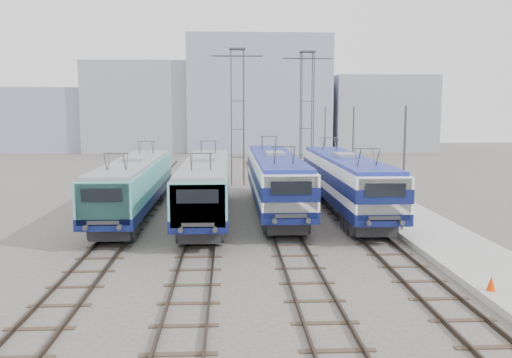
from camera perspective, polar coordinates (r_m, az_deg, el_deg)
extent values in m
plane|color=#514C47|center=(27.35, -1.13, -7.06)|extent=(160.00, 160.00, 0.00)
cube|color=#9E9E99|center=(36.80, 14.58, -3.29)|extent=(4.00, 70.00, 0.30)
cube|color=#0C1448|center=(35.11, -12.62, -1.74)|extent=(2.79, 17.63, 0.59)
cube|color=#50A1A1|center=(34.94, -12.67, 0.16)|extent=(2.74, 17.63, 1.76)
cube|color=#50A1A1|center=(26.75, -15.71, -2.51)|extent=(2.52, 0.69, 2.00)
cube|color=gray|center=(34.84, -12.72, 1.76)|extent=(2.52, 16.92, 0.20)
cube|color=#262628|center=(29.57, -14.48, -4.96)|extent=(2.06, 3.53, 0.66)
cube|color=#262628|center=(40.95, -11.22, -1.44)|extent=(2.06, 3.53, 0.66)
cube|color=#0C1448|center=(33.98, -5.30, -1.87)|extent=(2.82, 17.79, 0.59)
cube|color=#50A1A1|center=(33.81, -5.33, 0.11)|extent=(2.77, 17.79, 1.78)
cube|color=#50A1A1|center=(25.39, -6.12, -2.75)|extent=(2.55, 0.69, 2.02)
cube|color=gray|center=(33.70, -5.35, 1.78)|extent=(2.55, 17.08, 0.20)
cube|color=#262628|center=(28.30, -5.78, -5.30)|extent=(2.08, 3.56, 0.67)
cube|color=#262628|center=(39.95, -4.94, -1.55)|extent=(2.08, 3.56, 0.67)
cube|color=#0C1448|center=(36.02, 2.00, -1.23)|extent=(2.95, 18.63, 0.62)
cube|color=white|center=(35.85, 2.01, 0.74)|extent=(2.90, 18.63, 1.86)
cube|color=#0C1448|center=(35.86, 2.01, 0.65)|extent=(2.94, 18.65, 0.72)
cube|color=white|center=(27.05, 3.63, -1.87)|extent=(2.67, 0.72, 2.11)
cube|color=navy|center=(35.74, 2.02, 2.39)|extent=(2.67, 17.89, 0.21)
cube|color=#262628|center=(30.07, 3.00, -4.47)|extent=(2.17, 3.73, 0.70)
cube|color=#262628|center=(42.25, 1.28, -1.00)|extent=(2.17, 3.73, 0.70)
cube|color=#0C1448|center=(35.93, 9.28, -1.37)|extent=(2.91, 18.36, 0.61)
cube|color=white|center=(35.76, 9.32, 0.57)|extent=(2.86, 18.36, 1.84)
cube|color=#0C1448|center=(35.77, 9.31, 0.49)|extent=(2.90, 18.38, 0.71)
cube|color=white|center=(27.32, 13.21, -2.04)|extent=(2.63, 0.71, 2.08)
cube|color=navy|center=(35.66, 9.35, 2.20)|extent=(2.63, 17.63, 0.20)
cube|color=#262628|center=(30.21, 11.69, -4.58)|extent=(2.14, 3.67, 0.69)
cube|color=#262628|center=(41.98, 7.50, -1.13)|extent=(2.14, 3.67, 0.69)
cylinder|color=#3F4247|center=(47.92, -2.61, 6.42)|extent=(0.10, 0.10, 12.00)
cylinder|color=#3F4247|center=(47.94, -1.29, 6.43)|extent=(0.10, 0.10, 12.00)
cylinder|color=#3F4247|center=(49.02, -2.62, 6.45)|extent=(0.10, 0.10, 12.00)
cylinder|color=#3F4247|center=(49.04, -1.33, 6.45)|extent=(0.10, 0.10, 12.00)
cube|color=#3F4247|center=(48.69, -1.99, 12.81)|extent=(4.50, 0.12, 0.12)
cylinder|color=#3F4247|center=(50.38, 4.83, 6.46)|extent=(0.10, 0.10, 12.00)
cylinder|color=#3F4247|center=(50.54, 6.08, 6.44)|extent=(0.10, 0.10, 12.00)
cylinder|color=#3F4247|center=(51.47, 4.67, 6.48)|extent=(0.10, 0.10, 12.00)
cylinder|color=#3F4247|center=(51.63, 5.89, 6.47)|extent=(0.10, 0.10, 12.00)
cube|color=#3F4247|center=(51.20, 5.44, 12.51)|extent=(4.50, 0.12, 0.12)
cylinder|color=#3F4247|center=(30.17, 15.29, 0.81)|extent=(0.12, 0.12, 7.00)
cylinder|color=#3F4247|center=(41.68, 10.16, 2.72)|extent=(0.12, 0.12, 7.00)
cylinder|color=#3F4247|center=(53.41, 7.26, 3.79)|extent=(0.12, 0.12, 7.00)
cone|color=#EC3601|center=(21.68, 23.52, -10.03)|extent=(0.33, 0.33, 0.54)
cube|color=#8C929E|center=(89.44, -11.49, 7.40)|extent=(18.00, 12.00, 14.00)
cube|color=#8990A8|center=(88.62, 0.21, 8.84)|extent=(22.00, 14.00, 18.00)
cube|color=#8C929E|center=(91.88, 12.85, 6.74)|extent=(16.00, 12.00, 12.00)
cube|color=#8990A8|center=(93.18, -21.28, 5.81)|extent=(14.00, 10.00, 10.00)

